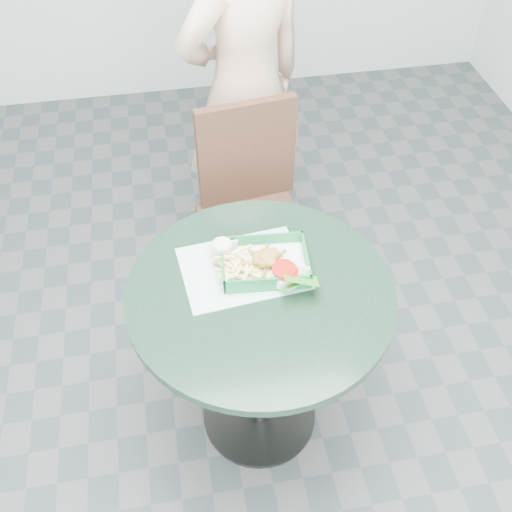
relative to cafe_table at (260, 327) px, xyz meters
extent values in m
cube|color=#303335|center=(0.00, 0.00, -0.58)|extent=(4.00, 5.00, 0.02)
cylinder|color=#303030|center=(0.00, 0.00, -0.57)|extent=(0.44, 0.44, 0.02)
cylinder|color=#303030|center=(0.00, 0.00, -0.20)|extent=(0.08, 0.08, 0.70)
cylinder|color=black|center=(0.00, 0.00, 0.15)|extent=(0.82, 0.82, 0.03)
cube|color=#502618|center=(0.09, 0.60, -0.13)|extent=(0.41, 0.41, 0.04)
cube|color=#502618|center=(0.09, 0.78, 0.12)|extent=(0.41, 0.04, 0.46)
cube|color=#502618|center=(-0.09, 0.42, -0.37)|extent=(0.04, 0.04, 0.43)
cube|color=#502618|center=(0.26, 0.42, -0.37)|extent=(0.04, 0.04, 0.43)
cube|color=#502618|center=(-0.09, 0.77, -0.37)|extent=(0.04, 0.04, 0.43)
cube|color=#502618|center=(0.26, 0.77, -0.37)|extent=(0.04, 0.04, 0.43)
imported|color=#CDA38B|center=(0.13, 1.03, 0.36)|extent=(0.81, 0.69, 1.87)
cube|color=silver|center=(-0.04, 0.10, 0.17)|extent=(0.41, 0.32, 0.00)
cube|color=#177038|center=(0.03, 0.08, 0.18)|extent=(0.27, 0.19, 0.01)
cube|color=white|center=(0.03, 0.08, 0.18)|extent=(0.25, 0.18, 0.00)
cube|color=#177038|center=(0.03, 0.18, 0.20)|extent=(0.27, 0.01, 0.05)
cube|color=#177038|center=(0.03, -0.01, 0.20)|extent=(0.27, 0.01, 0.05)
cube|color=#177038|center=(0.16, 0.08, 0.20)|extent=(0.01, 0.19, 0.05)
cube|color=#177038|center=(-0.10, 0.08, 0.20)|extent=(0.01, 0.19, 0.05)
cylinder|color=#F4DB79|center=(0.03, 0.07, 0.20)|extent=(0.12, 0.12, 0.02)
cylinder|color=silver|center=(-0.10, 0.14, 0.22)|extent=(0.06, 0.06, 0.03)
cylinder|color=white|center=(-0.10, 0.14, 0.24)|extent=(0.05, 0.05, 0.00)
cylinder|color=silver|center=(0.08, 0.02, 0.20)|extent=(0.09, 0.09, 0.03)
torus|color=silver|center=(0.08, 0.02, 0.22)|extent=(0.08, 0.08, 0.01)
cylinder|color=#B61309|center=(0.08, 0.02, 0.23)|extent=(0.08, 0.08, 0.01)
camera|label=1|loc=(-0.22, -1.16, 1.58)|focal=42.00mm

